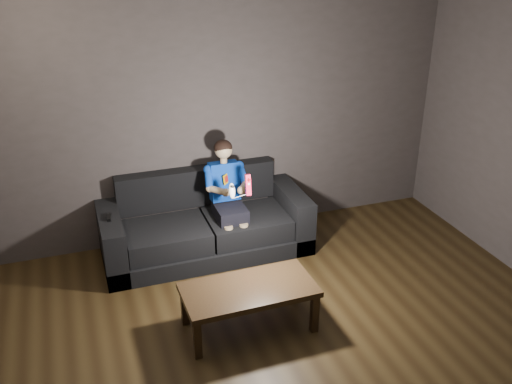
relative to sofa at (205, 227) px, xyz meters
name	(u,v)px	position (x,y,z in m)	size (l,w,h in m)	color
back_wall	(210,110)	(0.19, 0.37, 1.09)	(5.00, 0.04, 2.70)	#3A3433
sofa	(205,227)	(0.00, 0.00, 0.00)	(2.03, 0.87, 0.78)	black
child	(227,189)	(0.23, -0.05, 0.41)	(0.43, 0.52, 1.05)	black
wii_remote_red	(248,185)	(0.31, -0.46, 0.62)	(0.05, 0.07, 0.20)	#EF2044
nunchuk_white	(232,191)	(0.16, -0.45, 0.58)	(0.06, 0.09, 0.15)	white
wii_remote_black	(109,217)	(-0.91, -0.08, 0.31)	(0.05, 0.14, 0.03)	black
coffee_table	(249,293)	(0.03, -1.32, 0.08)	(1.07, 0.55, 0.39)	black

